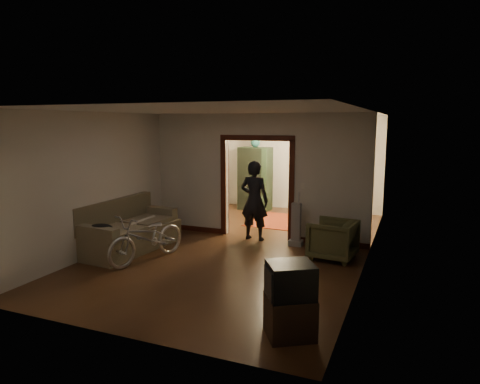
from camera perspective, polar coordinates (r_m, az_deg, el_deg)
The scene contains 24 objects.
floor at distance 9.21m, azimuth 0.71°, elevation -7.11°, with size 5.00×8.50×0.01m, color #361E11.
ceiling at distance 8.84m, azimuth 0.75°, elevation 10.58°, with size 5.00×8.50×0.01m, color white.
wall_back at distance 12.94m, azimuth 7.64°, elevation 3.86°, with size 5.00×0.02×2.80m, color beige.
wall_left at distance 10.09m, azimuth -12.61°, elevation 2.23°, with size 0.02×8.50×2.80m, color beige.
wall_right at distance 8.34m, azimuth 16.92°, elevation 0.63°, with size 0.02×8.50×2.80m, color beige.
partition_wall at distance 9.61m, azimuth 2.36°, elevation 2.10°, with size 5.00×0.14×2.80m, color beige.
door_casing at distance 9.65m, azimuth 2.35°, elevation 0.34°, with size 1.74×0.20×2.32m, color #36140C.
far_window at distance 12.73m, azimuth 10.66°, elevation 4.37°, with size 0.98×0.06×1.28m, color black.
chandelier at distance 11.20m, azimuth 5.46°, elevation 7.95°, with size 0.24×0.24×0.24m, color #FFE0A5.
light_switch at distance 9.26m, azimuth 8.32°, elevation 0.81°, with size 0.08×0.01×0.12m, color silver.
sofa at distance 9.08m, azimuth -14.52°, elevation -4.30°, with size 1.00×2.23×1.03m, color brown.
rolled_paper at distance 9.25m, azimuth -12.92°, elevation -3.88°, with size 0.11×0.11×0.88m, color beige.
jacket at distance 8.32m, azimuth -18.02°, elevation -4.51°, with size 0.45×0.33×0.13m, color black.
bicycle at distance 8.27m, azimuth -12.27°, elevation -5.92°, with size 0.61×1.75×0.92m, color silver.
armchair at distance 8.42m, azimuth 12.25°, elevation -6.20°, with size 0.81×0.84×0.76m, color #4B4B2A.
tv_stand at distance 5.47m, azimuth 6.67°, elevation -16.12°, with size 0.56×0.51×0.51m, color black.
crt_tv at distance 5.29m, azimuth 6.76°, elevation -11.80°, with size 0.54×0.48×0.46m, color black.
vacuum at distance 9.16m, azimuth 7.49°, elevation -4.29°, with size 0.28×0.23×0.93m, color gray.
person at distance 9.46m, azimuth 1.93°, elevation -1.15°, with size 0.65×0.42×1.77m, color black.
oriental_rug at distance 11.46m, azimuth 5.34°, elevation -3.85°, with size 1.41×1.86×0.01m, color maroon.
locker at distance 12.79m, azimuth 2.02°, elevation 1.79°, with size 0.94×0.52×1.88m, color #20331E.
globe at distance 12.70m, azimuth 2.05°, elevation 6.27°, with size 0.27×0.27×0.27m, color #1E5972.
desk at distance 12.23m, azimuth 10.99°, elevation -1.44°, with size 0.99×0.55×0.73m, color black.
desk_chair at distance 11.82m, azimuth 9.24°, elevation -1.42°, with size 0.38×0.38×0.86m, color black.
Camera 1 is at (3.23, -8.23, 2.59)m, focal length 32.00 mm.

